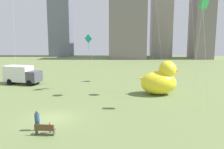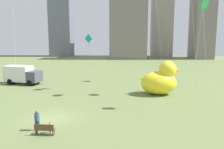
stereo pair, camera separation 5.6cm
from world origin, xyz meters
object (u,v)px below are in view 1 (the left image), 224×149
park_bench (45,129)px  person_adult (37,120)px  box_truck (22,75)px  giant_inflatable_duck (160,80)px  person_child (50,127)px  kite_green (204,4)px  kite_teal (89,40)px

park_bench → person_adult: (-0.89, 0.92, 0.44)m
box_truck → park_bench: bearing=-63.1°
park_bench → box_truck: bearing=116.9°
giant_inflatable_duck → box_truck: (-20.57, 5.79, -0.43)m
giant_inflatable_duck → person_child: bearing=-128.3°
person_adult → box_truck: (-8.95, 18.48, 0.53)m
park_bench → person_child: size_ratio=1.71×
box_truck → kite_green: bearing=-26.2°
box_truck → kite_teal: (10.96, -2.75, 5.45)m
kite_teal → park_bench: bearing=-93.8°
person_adult → giant_inflatable_duck: size_ratio=0.31×
box_truck → kite_teal: 12.55m
park_bench → giant_inflatable_duck: size_ratio=0.29×
giant_inflatable_duck → park_bench: bearing=-128.3°
giant_inflatable_duck → box_truck: 21.38m
giant_inflatable_duck → kite_green: 11.04m
person_adult → kite_teal: kite_teal is taller
person_child → kite_teal: kite_teal is taller
park_bench → kite_teal: (1.12, 16.64, 6.42)m
park_bench → person_child: 0.53m
giant_inflatable_duck → kite_teal: kite_teal is taller
person_child → box_truck: box_truck is taller
person_child → giant_inflatable_duck: size_ratio=0.17×
person_child → person_adult: bearing=157.9°
giant_inflatable_duck → box_truck: bearing=164.3°
person_child → park_bench: bearing=-126.1°
park_bench → box_truck: (-9.84, 19.40, 0.97)m
person_child → kite_teal: bearing=87.1°
box_truck → kite_teal: kite_teal is taller
park_bench → kite_green: 18.88m
box_truck → kite_teal: size_ratio=0.78×
person_adult → park_bench: bearing=-45.7°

